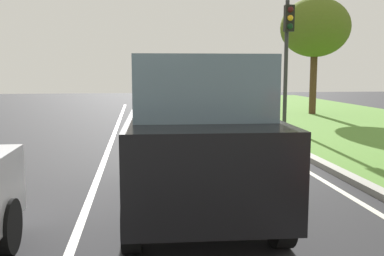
{
  "coord_description": "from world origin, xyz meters",
  "views": [
    {
      "loc": [
        0.12,
        2.76,
        2.09
      ],
      "look_at": [
        0.94,
        9.51,
        1.2
      ],
      "focal_mm": 41.17,
      "sensor_mm": 36.0,
      "label": 1
    }
  ],
  "objects": [
    {
      "name": "ground_plane",
      "position": [
        0.0,
        14.0,
        0.0
      ],
      "size": [
        60.0,
        60.0,
        0.0
      ],
      "primitive_type": "plane",
      "color": "#262628"
    },
    {
      "name": "lane_line_center",
      "position": [
        -0.7,
        14.0,
        0.0
      ],
      "size": [
        0.12,
        32.0,
        0.01
      ],
      "primitive_type": "cube",
      "color": "silver",
      "rests_on": "ground"
    },
    {
      "name": "lane_line_right_edge",
      "position": [
        3.6,
        14.0,
        0.0
      ],
      "size": [
        0.12,
        32.0,
        0.01
      ],
      "primitive_type": "cube",
      "color": "silver",
      "rests_on": "ground"
    },
    {
      "name": "curb_right",
      "position": [
        4.1,
        14.0,
        0.06
      ],
      "size": [
        0.24,
        48.0,
        0.12
      ],
      "primitive_type": "cube",
      "color": "#9E9B93",
      "rests_on": "ground"
    },
    {
      "name": "car_suv_ahead",
      "position": [
        0.95,
        9.16,
        1.17
      ],
      "size": [
        2.09,
        4.56,
        2.28
      ],
      "rotation": [
        0.0,
        0.0,
        -0.03
      ],
      "color": "black",
      "rests_on": "ground"
    },
    {
      "name": "traffic_light_near_right",
      "position": [
        5.33,
        17.88,
        3.09
      ],
      "size": [
        0.32,
        0.5,
        4.52
      ],
      "color": "#2D2D2D",
      "rests_on": "ground"
    },
    {
      "name": "tree_roadside_far",
      "position": [
        8.26,
        22.62,
        4.03
      ],
      "size": [
        3.18,
        3.18,
        5.41
      ],
      "color": "#4C331E",
      "rests_on": "ground"
    }
  ]
}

